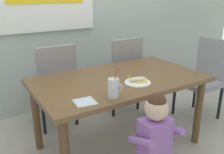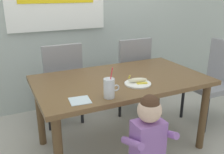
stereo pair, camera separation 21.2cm
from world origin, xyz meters
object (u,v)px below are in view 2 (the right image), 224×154
object	(u,v)px
dining_table	(121,87)
peeled_banana	(138,80)
dining_chair_left	(62,79)
snack_plate	(138,84)
toddler_standing	(148,136)
milk_cup	(109,89)
dining_chair_right	(130,71)
dining_chair_far	(215,77)
paper_napkin	(80,101)

from	to	relation	value
dining_table	peeled_banana	distance (m)	0.23
dining_chair_left	snack_plate	distance (m)	1.03
toddler_standing	milk_cup	xyz separation A→B (m)	(-0.15, 0.31, 0.27)
snack_plate	dining_chair_right	bearing A→B (deg)	64.34
dining_chair_far	paper_napkin	xyz separation A→B (m)	(-1.73, -0.32, 0.19)
milk_cup	snack_plate	distance (m)	0.37
dining_chair_far	dining_chair_left	bearing A→B (deg)	-113.40
dining_chair_left	dining_chair_far	world-z (taller)	same
milk_cup	snack_plate	bearing A→B (deg)	23.22
toddler_standing	snack_plate	world-z (taller)	toddler_standing
snack_plate	paper_napkin	world-z (taller)	snack_plate
dining_chair_far	snack_plate	world-z (taller)	dining_chair_far
toddler_standing	snack_plate	size ratio (longest dim) A/B	3.64
dining_chair_far	paper_napkin	world-z (taller)	dining_chair_far
snack_plate	paper_napkin	bearing A→B (deg)	-169.17
dining_table	toddler_standing	xyz separation A→B (m)	(-0.13, -0.66, -0.11)
dining_chair_right	snack_plate	size ratio (longest dim) A/B	4.17
dining_table	dining_chair_left	xyz separation A→B (m)	(-0.39, 0.71, -0.09)
dining_chair_right	dining_chair_far	xyz separation A→B (m)	(0.76, -0.64, 0.00)
dining_chair_left	dining_chair_far	size ratio (longest dim) A/B	1.00
dining_chair_right	snack_plate	distance (m)	0.97
milk_cup	snack_plate	xyz separation A→B (m)	(0.34, 0.15, -0.06)
dining_chair_right	dining_chair_far	bearing A→B (deg)	139.84
dining_chair_far	paper_napkin	size ratio (longest dim) A/B	6.40
toddler_standing	peeled_banana	bearing A→B (deg)	67.76
toddler_standing	dining_chair_right	bearing A→B (deg)	65.62
toddler_standing	milk_cup	distance (m)	0.44
dining_table	snack_plate	size ratio (longest dim) A/B	6.81
dining_chair_far	dining_table	bearing A→B (deg)	-89.71
milk_cup	dining_chair_left	bearing A→B (deg)	95.65
dining_chair_right	milk_cup	distance (m)	1.27
dining_chair_right	dining_chair_far	size ratio (longest dim) A/B	1.00
dining_chair_right	peeled_banana	bearing A→B (deg)	64.46
dining_chair_left	milk_cup	bearing A→B (deg)	95.65
toddler_standing	paper_napkin	bearing A→B (deg)	137.03
dining_chair_far	milk_cup	world-z (taller)	milk_cup
paper_napkin	peeled_banana	bearing A→B (deg)	11.89
paper_napkin	snack_plate	bearing A→B (deg)	10.83
toddler_standing	snack_plate	bearing A→B (deg)	68.09
dining_table	dining_chair_far	distance (m)	1.23
dining_chair_far	milk_cup	bearing A→B (deg)	-76.80
milk_cup	paper_napkin	world-z (taller)	milk_cup
toddler_standing	dining_chair_left	bearing A→B (deg)	100.75
toddler_standing	dining_table	bearing A→B (deg)	79.10
peeled_banana	snack_plate	bearing A→B (deg)	-123.12
dining_chair_left	milk_cup	distance (m)	1.09
paper_napkin	dining_table	bearing A→B (deg)	31.68
dining_chair_left	snack_plate	xyz separation A→B (m)	(0.44, -0.91, 0.19)
dining_table	paper_napkin	xyz separation A→B (m)	(-0.50, -0.31, 0.09)
dining_chair_far	toddler_standing	world-z (taller)	dining_chair_far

